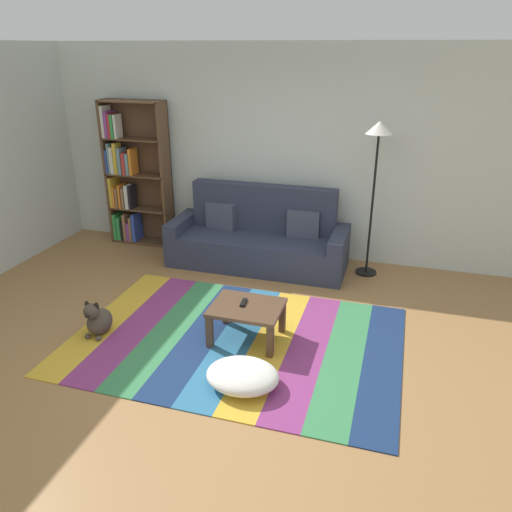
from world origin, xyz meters
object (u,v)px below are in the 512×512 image
object	(u,v)px
pouf	(243,376)
standing_lamp	(378,149)
dog	(98,320)
couch	(259,239)
bookshelf	(131,179)
coffee_table	(247,312)
tv_remote	(244,303)

from	to	relation	value
pouf	standing_lamp	bearing A→B (deg)	73.20
dog	standing_lamp	size ratio (longest dim) A/B	0.21
couch	pouf	bearing A→B (deg)	-76.64
bookshelf	couch	bearing A→B (deg)	-8.30
bookshelf	dog	size ratio (longest dim) A/B	5.00
dog	standing_lamp	distance (m)	3.56
coffee_table	tv_remote	size ratio (longest dim) A/B	4.47
bookshelf	standing_lamp	size ratio (longest dim) A/B	1.06
pouf	standing_lamp	world-z (taller)	standing_lamp
couch	dog	size ratio (longest dim) A/B	5.69
coffee_table	tv_remote	bearing A→B (deg)	139.63
pouf	dog	size ratio (longest dim) A/B	1.56
pouf	couch	bearing A→B (deg)	103.36
pouf	standing_lamp	distance (m)	3.08
bookshelf	standing_lamp	distance (m)	3.40
standing_lamp	tv_remote	world-z (taller)	standing_lamp
bookshelf	pouf	xyz separation A→B (m)	(2.55, -2.78, -0.82)
coffee_table	tv_remote	xyz separation A→B (m)	(-0.04, 0.04, 0.08)
couch	pouf	xyz separation A→B (m)	(0.59, -2.50, -0.23)
bookshelf	coffee_table	distance (m)	3.21
bookshelf	dog	bearing A→B (deg)	-68.83
pouf	tv_remote	world-z (taller)	tv_remote
pouf	tv_remote	distance (m)	0.82
dog	pouf	bearing A→B (deg)	-12.95
bookshelf	dog	world-z (taller)	bookshelf
couch	pouf	distance (m)	2.58
coffee_table	dog	size ratio (longest dim) A/B	1.69
pouf	standing_lamp	size ratio (longest dim) A/B	0.33
bookshelf	pouf	bearing A→B (deg)	-47.54
standing_lamp	tv_remote	distance (m)	2.42
dog	couch	bearing A→B (deg)	64.40
standing_lamp	tv_remote	size ratio (longest dim) A/B	12.45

